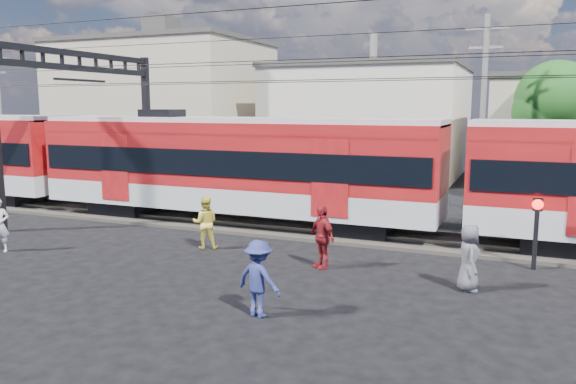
# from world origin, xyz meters

# --- Properties ---
(ground) EXTENTS (120.00, 120.00, 0.00)m
(ground) POSITION_xyz_m (0.00, 0.00, 0.00)
(ground) COLOR black
(ground) RESTS_ON ground
(track_bed) EXTENTS (70.00, 3.40, 0.12)m
(track_bed) POSITION_xyz_m (0.00, 8.00, 0.06)
(track_bed) COLOR #2D2823
(track_bed) RESTS_ON ground
(rail_near) EXTENTS (70.00, 0.12, 0.12)m
(rail_near) POSITION_xyz_m (0.00, 7.25, 0.18)
(rail_near) COLOR #59544C
(rail_near) RESTS_ON track_bed
(rail_far) EXTENTS (70.00, 0.12, 0.12)m
(rail_far) POSITION_xyz_m (0.00, 8.75, 0.18)
(rail_far) COLOR #59544C
(rail_far) RESTS_ON track_bed
(commuter_train) EXTENTS (50.30, 3.08, 4.17)m
(commuter_train) POSITION_xyz_m (-2.46, 8.00, 2.40)
(commuter_train) COLOR black
(commuter_train) RESTS_ON ground
(catenary) EXTENTS (70.00, 9.30, 7.52)m
(catenary) POSITION_xyz_m (-8.65, 8.00, 5.14)
(catenary) COLOR black
(catenary) RESTS_ON ground
(building_west) EXTENTS (14.28, 10.20, 9.30)m
(building_west) POSITION_xyz_m (-17.00, 24.00, 4.66)
(building_west) COLOR tan
(building_west) RESTS_ON ground
(building_midwest) EXTENTS (12.24, 12.24, 7.30)m
(building_midwest) POSITION_xyz_m (-2.00, 27.00, 3.66)
(building_midwest) COLOR beige
(building_midwest) RESTS_ON ground
(utility_pole_mid) EXTENTS (1.80, 0.24, 8.50)m
(utility_pole_mid) POSITION_xyz_m (6.00, 15.00, 4.53)
(utility_pole_mid) COLOR slate
(utility_pole_mid) RESTS_ON ground
(utility_pole_west) EXTENTS (1.80, 0.24, 8.00)m
(utility_pole_west) POSITION_xyz_m (-22.00, 14.00, 4.28)
(utility_pole_west) COLOR slate
(utility_pole_west) RESTS_ON ground
(tree_near) EXTENTS (3.82, 3.64, 6.72)m
(tree_near) POSITION_xyz_m (9.19, 18.09, 4.66)
(tree_near) COLOR #382619
(tree_near) RESTS_ON ground
(pedestrian_b) EXTENTS (1.03, 0.94, 1.71)m
(pedestrian_b) POSITION_xyz_m (-1.69, 4.27, 0.86)
(pedestrian_b) COLOR #E0CB46
(pedestrian_b) RESTS_ON ground
(pedestrian_c) EXTENTS (1.23, 0.88, 1.72)m
(pedestrian_c) POSITION_xyz_m (2.51, -0.47, 0.86)
(pedestrian_c) COLOR navy
(pedestrian_c) RESTS_ON ground
(pedestrian_d) EXTENTS (1.13, 1.00, 1.84)m
(pedestrian_d) POSITION_xyz_m (2.55, 3.61, 0.92)
(pedestrian_d) COLOR maroon
(pedestrian_d) RESTS_ON ground
(pedestrian_e) EXTENTS (0.74, 0.94, 1.70)m
(pedestrian_e) POSITION_xyz_m (6.62, 3.14, 0.85)
(pedestrian_e) COLOR #515056
(pedestrian_e) RESTS_ON ground
(crossing_signal) EXTENTS (0.30, 0.30, 2.07)m
(crossing_signal) POSITION_xyz_m (8.19, 5.78, 1.44)
(crossing_signal) COLOR black
(crossing_signal) RESTS_ON ground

